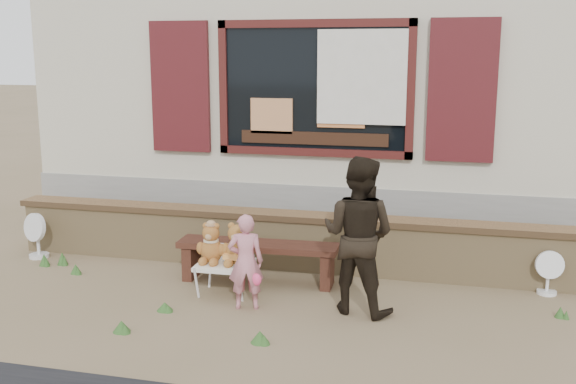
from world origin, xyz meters
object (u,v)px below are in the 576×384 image
(adult, at_px, (358,235))
(folding_chair, at_px, (225,266))
(teddy_bear_left, at_px, (211,242))
(teddy_bear_right, at_px, (237,243))
(bench, at_px, (258,253))
(child, at_px, (246,262))

(adult, bearing_deg, folding_chair, 10.27)
(teddy_bear_left, height_order, teddy_bear_right, teddy_bear_right)
(bench, distance_m, teddy_bear_left, 0.62)
(teddy_bear_right, distance_m, adult, 1.30)
(teddy_bear_right, xyz_separation_m, adult, (1.28, -0.13, 0.20))
(child, distance_m, adult, 1.14)
(teddy_bear_right, xyz_separation_m, child, (0.20, -0.33, -0.08))
(bench, distance_m, child, 0.79)
(adult, bearing_deg, bench, -10.33)
(bench, bearing_deg, teddy_bear_left, -131.81)
(bench, bearing_deg, child, -84.40)
(bench, height_order, teddy_bear_left, teddy_bear_left)
(teddy_bear_left, height_order, child, child)
(bench, height_order, folding_chair, bench)
(folding_chair, height_order, teddy_bear_left, teddy_bear_left)
(teddy_bear_left, bearing_deg, bench, 49.03)
(folding_chair, xyz_separation_m, adult, (1.42, -0.12, 0.46))
(bench, xyz_separation_m, folding_chair, (-0.23, -0.44, -0.02))
(teddy_bear_right, bearing_deg, teddy_bear_left, 180.00)
(teddy_bear_left, xyz_separation_m, teddy_bear_right, (0.28, 0.01, 0.01))
(bench, distance_m, teddy_bear_right, 0.51)
(folding_chair, relative_size, teddy_bear_right, 1.27)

